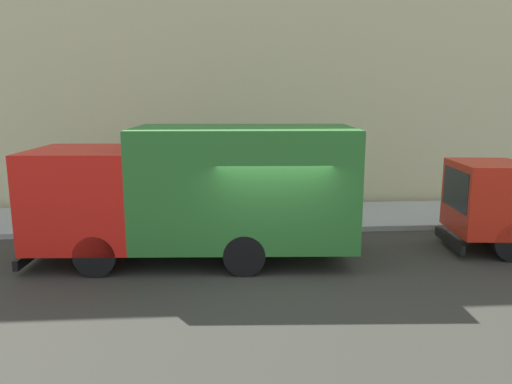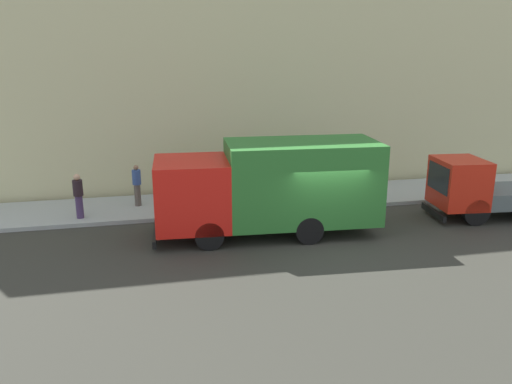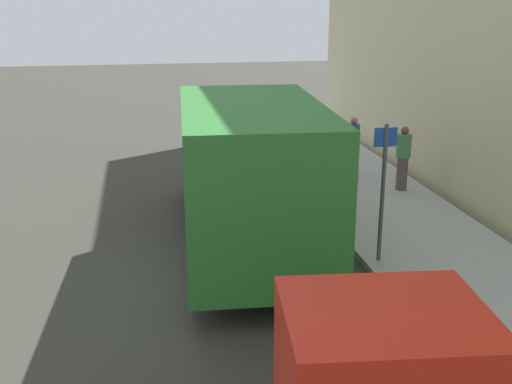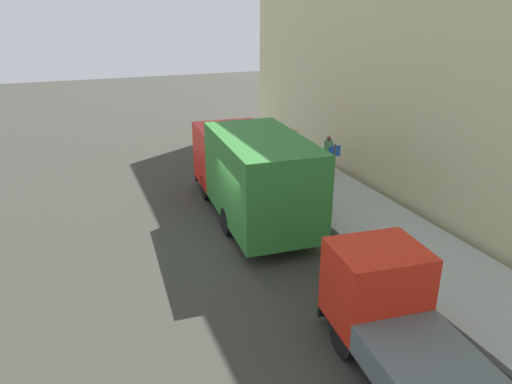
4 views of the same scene
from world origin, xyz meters
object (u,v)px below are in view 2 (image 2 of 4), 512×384
at_px(pedestrian_walking, 179,177).
at_px(street_sign_post, 294,168).
at_px(pedestrian_third, 78,195).
at_px(pedestrian_standing, 137,184).
at_px(small_flatbed_truck, 486,190).
at_px(large_utility_truck, 271,185).

relative_size(pedestrian_walking, street_sign_post, 0.63).
xyz_separation_m(pedestrian_third, street_sign_post, (-0.37, -8.20, 0.70)).
distance_m(pedestrian_standing, street_sign_post, 6.31).
xyz_separation_m(pedestrian_walking, pedestrian_third, (-1.93, 3.85, -0.01)).
height_order(small_flatbed_truck, pedestrian_standing, small_flatbed_truck).
xyz_separation_m(large_utility_truck, pedestrian_walking, (4.67, 2.82, -0.70)).
xyz_separation_m(small_flatbed_truck, pedestrian_walking, (4.66, 11.25, -0.02)).
xyz_separation_m(large_utility_truck, pedestrian_third, (2.75, 6.67, -0.70)).
distance_m(small_flatbed_truck, pedestrian_walking, 12.18).
bearing_deg(pedestrian_third, pedestrian_walking, 67.03).
bearing_deg(large_utility_truck, street_sign_post, -29.32).
bearing_deg(small_flatbed_truck, large_utility_truck, 95.76).
relative_size(large_utility_truck, pedestrian_third, 4.63).
xyz_separation_m(large_utility_truck, street_sign_post, (2.37, -1.53, -0.00)).
distance_m(large_utility_truck, pedestrian_standing, 6.02).
distance_m(pedestrian_third, street_sign_post, 8.24).
relative_size(large_utility_truck, pedestrian_standing, 4.70).
bearing_deg(pedestrian_third, pedestrian_standing, 68.65).
xyz_separation_m(small_flatbed_truck, street_sign_post, (2.36, 6.90, 0.67)).
bearing_deg(pedestrian_walking, pedestrian_standing, 14.41).
bearing_deg(pedestrian_walking, street_sign_post, 141.98).
height_order(pedestrian_standing, street_sign_post, street_sign_post).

